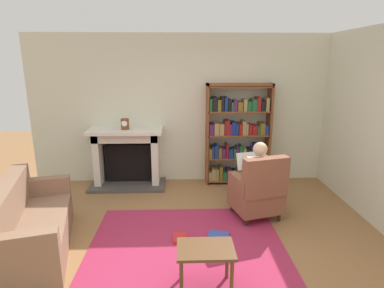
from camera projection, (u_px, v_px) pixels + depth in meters
name	position (u px, v px, depth m)	size (l,w,h in m)	color
ground	(187.00, 256.00, 3.71)	(14.00, 14.00, 0.00)	#95683F
back_wall	(184.00, 110.00, 5.83)	(5.60, 0.10, 2.70)	beige
side_wall_right	(364.00, 122.00, 4.66)	(0.10, 5.20, 2.70)	beige
area_rug	(187.00, 242.00, 4.00)	(2.40, 1.80, 0.01)	#A32749
fireplace	(127.00, 155.00, 5.75)	(1.35, 0.64, 1.06)	#4C4742
mantel_clock	(125.00, 124.00, 5.50)	(0.14, 0.14, 0.19)	brown
bookshelf	(238.00, 136.00, 5.77)	(1.17, 0.32, 1.84)	brown
armchair_reading	(258.00, 191.00, 4.51)	(0.78, 0.77, 0.97)	#331E14
seated_reader	(255.00, 175.00, 4.57)	(0.46, 0.59, 1.14)	silver
sofa_floral	(30.00, 226.00, 3.75)	(1.13, 1.83, 0.85)	#89664F
side_table	(206.00, 255.00, 3.08)	(0.56, 0.39, 0.47)	brown
scattered_books	(200.00, 237.00, 4.07)	(0.74, 0.29, 0.04)	red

